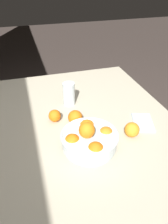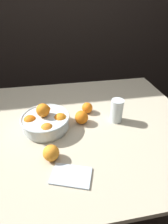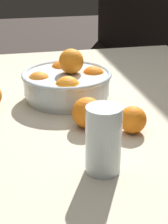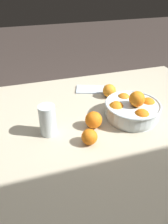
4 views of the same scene
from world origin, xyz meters
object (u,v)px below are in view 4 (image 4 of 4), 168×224
Objects in this scene: orange_loose_near_bowl at (89,137)px; orange_loose_aside at (109,91)px; orange_loose_front at (93,119)px; juice_glass at (48,122)px; fruit_bowl at (132,109)px.

orange_loose_near_bowl is 0.90× the size of orange_loose_aside.
orange_loose_near_bowl is 0.42m from orange_loose_aside.
orange_loose_aside is at bearing -126.82° from orange_loose_front.
orange_loose_near_bowl is (-0.15, 0.12, -0.03)m from juice_glass.
orange_loose_aside is (-0.39, -0.23, -0.03)m from juice_glass.
juice_glass is 0.19m from orange_loose_near_bowl.
orange_loose_front is at bearing -117.17° from orange_loose_near_bowl.
orange_loose_near_bowl is 0.86× the size of orange_loose_front.
orange_loose_near_bowl is at bearing 24.56° from fruit_bowl.
fruit_bowl is at bearing 95.66° from orange_loose_aside.
orange_loose_aside is at bearing -124.11° from orange_loose_near_bowl.
fruit_bowl is 0.21m from orange_loose_front.
juice_glass reaches higher than orange_loose_front.
fruit_bowl is 3.56× the size of orange_loose_aside.
juice_glass reaches higher than orange_loose_near_bowl.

